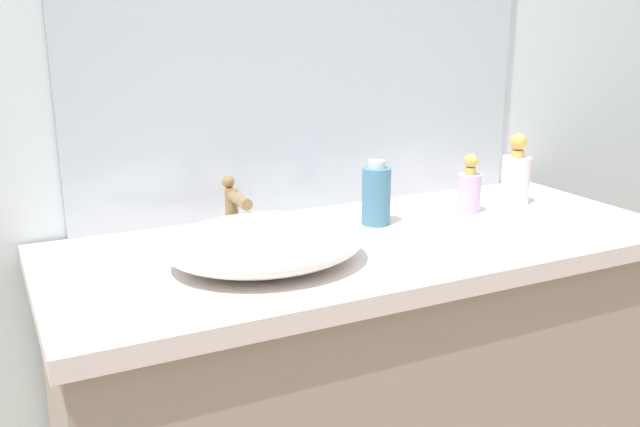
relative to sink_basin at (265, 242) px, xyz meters
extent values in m
cube|color=silver|center=(0.17, 0.38, 0.35)|extent=(6.00, 0.06, 2.60)
cube|color=gray|center=(0.27, 0.05, -0.51)|extent=(1.38, 0.55, 0.86)
cube|color=silver|center=(0.27, 0.05, -0.06)|extent=(1.42, 0.59, 0.04)
ellipsoid|color=silver|center=(0.00, 0.00, 0.00)|extent=(0.41, 0.34, 0.09)
cylinder|color=olive|center=(0.00, 0.20, 0.01)|extent=(0.03, 0.03, 0.11)
cylinder|color=olive|center=(0.00, 0.15, 0.05)|extent=(0.03, 0.10, 0.03)
sphere|color=olive|center=(0.00, 0.22, 0.08)|extent=(0.03, 0.03, 0.03)
cylinder|color=#CCAAD0|center=(0.61, 0.13, 0.00)|extent=(0.06, 0.06, 0.10)
cylinder|color=gold|center=(0.61, 0.13, 0.06)|extent=(0.03, 0.03, 0.02)
sphere|color=gold|center=(0.61, 0.13, 0.09)|extent=(0.03, 0.03, 0.03)
cylinder|color=gold|center=(0.61, 0.12, 0.09)|extent=(0.02, 0.02, 0.02)
cylinder|color=teal|center=(0.34, 0.14, 0.02)|extent=(0.07, 0.07, 0.14)
cylinder|color=silver|center=(0.34, 0.14, 0.10)|extent=(0.04, 0.04, 0.02)
cylinder|color=white|center=(0.77, 0.15, 0.02)|extent=(0.08, 0.08, 0.12)
cylinder|color=#DDA853|center=(0.77, 0.15, 0.09)|extent=(0.03, 0.03, 0.02)
sphere|color=gold|center=(0.77, 0.15, 0.12)|extent=(0.04, 0.04, 0.04)
cylinder|color=gold|center=(0.77, 0.13, 0.12)|extent=(0.02, 0.02, 0.02)
camera|label=1|loc=(-0.49, -1.24, 0.43)|focal=39.24mm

